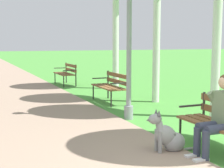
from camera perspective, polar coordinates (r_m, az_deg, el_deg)
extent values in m
cube|color=brown|center=(5.41, 15.72, -6.78)|extent=(0.14, 1.50, 0.04)
cube|color=brown|center=(5.52, 17.15, -6.55)|extent=(0.14, 1.50, 0.04)
cylinder|color=#2D2B28|center=(5.99, 11.30, -7.53)|extent=(0.04, 0.04, 0.45)
cylinder|color=#2D2B28|center=(6.22, 15.02, -5.19)|extent=(0.04, 0.04, 0.85)
cube|color=#2D2B28|center=(6.02, 12.97, -3.56)|extent=(0.45, 0.04, 0.03)
cube|color=brown|center=(9.58, -1.61, -0.54)|extent=(0.14, 1.50, 0.04)
cube|color=brown|center=(9.65, -0.64, -0.49)|extent=(0.14, 1.50, 0.04)
cube|color=brown|center=(9.71, 0.31, -0.43)|extent=(0.14, 1.50, 0.04)
cube|color=brown|center=(9.74, 0.88, 0.42)|extent=(0.04, 1.50, 0.11)
cube|color=brown|center=(9.72, 0.88, 1.47)|extent=(0.04, 1.50, 0.11)
cylinder|color=#2D2B28|center=(10.24, -3.15, -1.32)|extent=(0.04, 0.04, 0.45)
cylinder|color=#2D2B28|center=(10.39, -0.66, -0.08)|extent=(0.04, 0.04, 0.85)
cube|color=#2D2B28|center=(10.26, -2.11, 0.98)|extent=(0.45, 0.04, 0.03)
cylinder|color=#2D2B28|center=(8.97, -0.14, -2.51)|extent=(0.04, 0.04, 0.45)
cylinder|color=#2D2B28|center=(9.14, 2.63, -1.08)|extent=(0.04, 0.04, 0.85)
cube|color=#2D2B28|center=(8.99, 1.03, 0.12)|extent=(0.45, 0.04, 0.03)
cube|color=brown|center=(13.67, -8.72, 1.68)|extent=(0.14, 1.50, 0.04)
cube|color=brown|center=(13.72, -8.01, 1.71)|extent=(0.14, 1.50, 0.04)
cube|color=brown|center=(13.76, -7.31, 1.74)|extent=(0.14, 1.50, 0.04)
cube|color=brown|center=(13.78, -6.90, 2.33)|extent=(0.04, 1.50, 0.11)
cube|color=brown|center=(13.77, -6.91, 3.08)|extent=(0.04, 1.50, 0.11)
cylinder|color=#2D2B28|center=(14.36, -9.49, 1.01)|extent=(0.04, 0.04, 0.45)
cylinder|color=#2D2B28|center=(14.46, -7.65, 1.89)|extent=(0.04, 0.04, 0.85)
cube|color=#2D2B28|center=(14.37, -8.74, 2.65)|extent=(0.45, 0.04, 0.03)
cylinder|color=#2D2B28|center=(13.03, -8.06, 0.43)|extent=(0.04, 0.04, 0.45)
cylinder|color=#2D2B28|center=(13.14, -6.05, 1.39)|extent=(0.04, 0.04, 0.85)
cube|color=#2D2B28|center=(13.04, -7.24, 2.23)|extent=(0.45, 0.04, 0.03)
cylinder|color=#33384C|center=(5.34, 15.89, -6.76)|extent=(0.42, 0.14, 0.14)
cylinder|color=#33384C|center=(5.27, 14.00, -9.52)|extent=(0.11, 0.11, 0.47)
cube|color=silver|center=(5.29, 13.23, -11.72)|extent=(0.24, 0.09, 0.07)
cylinder|color=#33384C|center=(5.19, 17.29, -7.21)|extent=(0.42, 0.14, 0.14)
cylinder|color=#33384C|center=(5.12, 15.37, -10.06)|extent=(0.11, 0.11, 0.47)
cube|color=silver|center=(5.13, 14.58, -12.33)|extent=(0.24, 0.09, 0.07)
cylinder|color=#6B7F5B|center=(5.43, 16.59, -2.66)|extent=(0.25, 0.09, 0.30)
ellipsoid|color=gray|center=(5.49, 10.32, -9.55)|extent=(0.37, 0.30, 0.32)
ellipsoid|color=gray|center=(5.39, 8.96, -8.48)|extent=(0.51, 0.24, 0.48)
ellipsoid|color=#595959|center=(5.40, 9.44, -8.03)|extent=(0.36, 0.21, 0.27)
cylinder|color=gray|center=(5.40, 7.41, -9.45)|extent=(0.06, 0.06, 0.38)
cylinder|color=gray|center=(5.30, 8.02, -9.78)|extent=(0.06, 0.06, 0.38)
cylinder|color=gray|center=(5.30, 7.94, -7.10)|extent=(0.12, 0.17, 0.19)
ellipsoid|color=gray|center=(5.23, 7.19, -5.81)|extent=(0.23, 0.15, 0.16)
cone|color=#595959|center=(5.19, 6.21, -6.01)|extent=(0.10, 0.09, 0.09)
cone|color=#595959|center=(5.27, 7.37, -4.61)|extent=(0.06, 0.06, 0.09)
cone|color=#595959|center=(5.19, 7.83, -4.79)|extent=(0.06, 0.06, 0.09)
cylinder|color=gray|center=(5.63, 12.07, -10.61)|extent=(0.28, 0.06, 0.04)
cylinder|color=gray|center=(7.66, 2.79, -4.77)|extent=(0.20, 0.20, 0.30)
cylinder|color=gray|center=(7.50, 2.87, 9.20)|extent=(0.11, 0.11, 4.00)
cylinder|color=silver|center=(7.99, 17.13, 9.09)|extent=(0.20, 0.20, 4.09)
cylinder|color=silver|center=(9.76, 7.44, 8.37)|extent=(0.20, 0.20, 3.90)
cylinder|color=silver|center=(12.47, 0.61, 7.91)|extent=(0.22, 0.22, 3.80)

